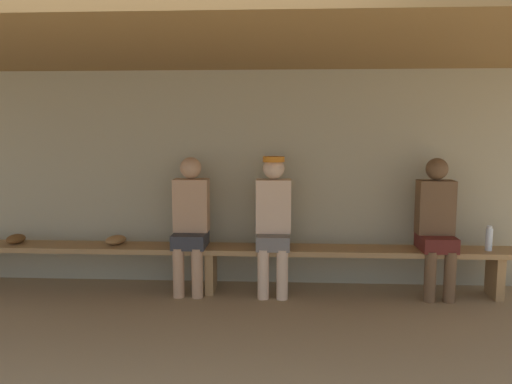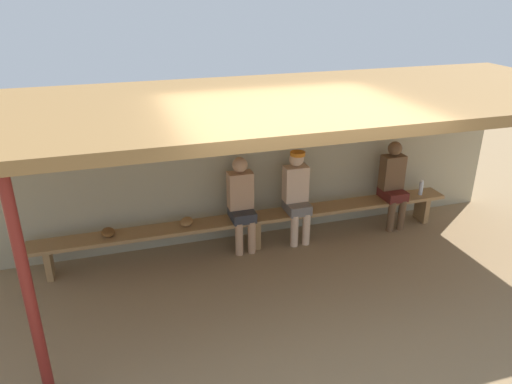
# 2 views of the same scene
# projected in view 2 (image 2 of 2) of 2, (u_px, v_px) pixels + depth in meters

# --- Properties ---
(ground_plane) EXTENTS (24.00, 24.00, 0.00)m
(ground_plane) POSITION_uv_depth(u_px,v_px,m) (294.00, 308.00, 5.67)
(ground_plane) COLOR #937754
(back_wall) EXTENTS (8.00, 0.20, 2.20)m
(back_wall) POSITION_uv_depth(u_px,v_px,m) (246.00, 163.00, 6.99)
(back_wall) COLOR tan
(back_wall) RESTS_ON ground
(dugout_roof) EXTENTS (8.00, 2.80, 0.12)m
(dugout_roof) POSITION_uv_depth(u_px,v_px,m) (278.00, 103.00, 5.39)
(dugout_roof) COLOR olive
(dugout_roof) RESTS_ON back_wall
(support_post) EXTENTS (0.10, 0.10, 2.20)m
(support_post) POSITION_uv_depth(u_px,v_px,m) (29.00, 295.00, 4.05)
(support_post) COLOR maroon
(support_post) RESTS_ON ground
(bench) EXTENTS (6.00, 0.36, 0.46)m
(bench) POSITION_uv_depth(u_px,v_px,m) (255.00, 221.00, 6.88)
(bench) COLOR #9E7547
(bench) RESTS_ON ground
(player_leftmost) EXTENTS (0.34, 0.42, 1.34)m
(player_leftmost) POSITION_uv_depth(u_px,v_px,m) (393.00, 181.00, 7.33)
(player_leftmost) COLOR #591E19
(player_leftmost) RESTS_ON ground
(player_middle) EXTENTS (0.34, 0.42, 1.34)m
(player_middle) POSITION_uv_depth(u_px,v_px,m) (297.00, 192.00, 6.91)
(player_middle) COLOR slate
(player_middle) RESTS_ON ground
(player_in_red) EXTENTS (0.34, 0.42, 1.34)m
(player_in_red) POSITION_uv_depth(u_px,v_px,m) (241.00, 200.00, 6.69)
(player_in_red) COLOR #333338
(player_in_red) RESTS_ON ground
(water_bottle_blue) EXTENTS (0.06, 0.06, 0.24)m
(water_bottle_blue) POSITION_uv_depth(u_px,v_px,m) (421.00, 188.00, 7.51)
(water_bottle_blue) COLOR silver
(water_bottle_blue) RESTS_ON bench
(baseball_glove_worn) EXTENTS (0.18, 0.25, 0.09)m
(baseball_glove_worn) POSITION_uv_depth(u_px,v_px,m) (108.00, 232.00, 6.32)
(baseball_glove_worn) COLOR brown
(baseball_glove_worn) RESTS_ON bench
(baseball_glove_tan) EXTENTS (0.25, 0.29, 0.09)m
(baseball_glove_tan) POSITION_uv_depth(u_px,v_px,m) (187.00, 221.00, 6.60)
(baseball_glove_tan) COLOR olive
(baseball_glove_tan) RESTS_ON bench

